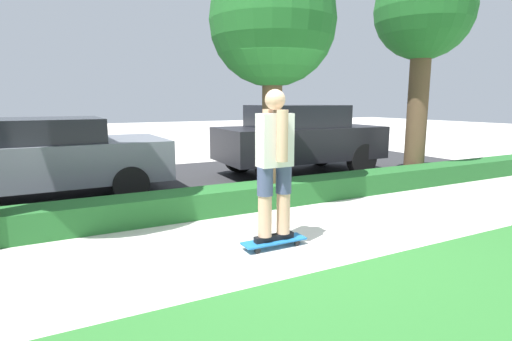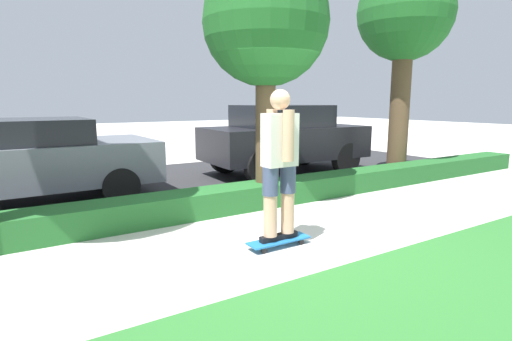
% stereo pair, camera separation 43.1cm
% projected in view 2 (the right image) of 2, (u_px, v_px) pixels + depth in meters
% --- Properties ---
extents(ground_plane, '(60.00, 60.00, 0.00)m').
position_uv_depth(ground_plane, '(287.00, 239.00, 5.12)').
color(ground_plane, beige).
extents(street_asphalt, '(16.42, 5.00, 0.01)m').
position_uv_depth(street_asphalt, '(171.00, 183.00, 8.62)').
color(street_asphalt, '#2D2D30').
rests_on(street_asphalt, ground_plane).
extents(hedge_row, '(16.42, 0.60, 0.39)m').
position_uv_depth(hedge_row, '(228.00, 199.00, 6.42)').
color(hedge_row, '#236028').
rests_on(hedge_row, ground_plane).
extents(skateboard, '(0.81, 0.24, 0.09)m').
position_uv_depth(skateboard, '(279.00, 241.00, 4.85)').
color(skateboard, '#1E6BAD').
rests_on(skateboard, ground_plane).
extents(skater_person, '(0.51, 0.46, 1.79)m').
position_uv_depth(skater_person, '(280.00, 162.00, 4.68)').
color(skater_person, black).
rests_on(skater_person, skateboard).
extents(tree_mid, '(2.04, 2.04, 4.02)m').
position_uv_depth(tree_mid, '(266.00, 26.00, 6.40)').
color(tree_mid, brown).
rests_on(tree_mid, ground_plane).
extents(tree_far, '(2.08, 2.08, 4.70)m').
position_uv_depth(tree_far, '(405.00, 19.00, 8.74)').
color(tree_far, brown).
rests_on(tree_far, ground_plane).
extents(parked_car_front, '(4.18, 2.08, 1.45)m').
position_uv_depth(parked_car_front, '(28.00, 159.00, 6.83)').
color(parked_car_front, slate).
rests_on(parked_car_front, ground_plane).
extents(parked_car_middle, '(3.99, 1.92, 1.66)m').
position_uv_depth(parked_car_middle, '(285.00, 138.00, 9.66)').
color(parked_car_middle, black).
rests_on(parked_car_middle, ground_plane).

